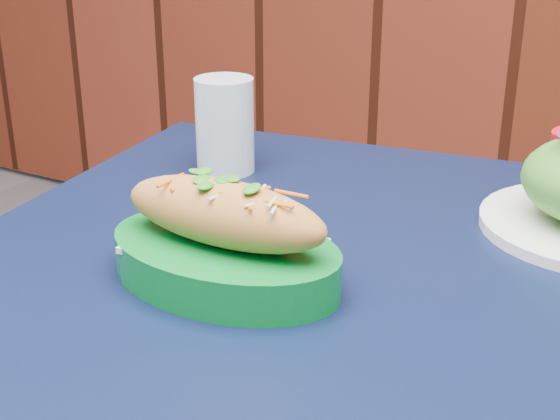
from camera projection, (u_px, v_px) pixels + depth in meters
The scene contains 3 objects.
cafe_table at pixel (340, 350), 0.78m from camera, with size 0.90×0.90×0.75m.
banh_mi_basket at pixel (225, 240), 0.71m from camera, with size 0.23×0.15×0.11m.
water_glass at pixel (225, 125), 0.99m from camera, with size 0.08×0.08×0.12m, color silver.
Camera 1 is at (0.48, 0.88, 1.09)m, focal length 50.00 mm.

